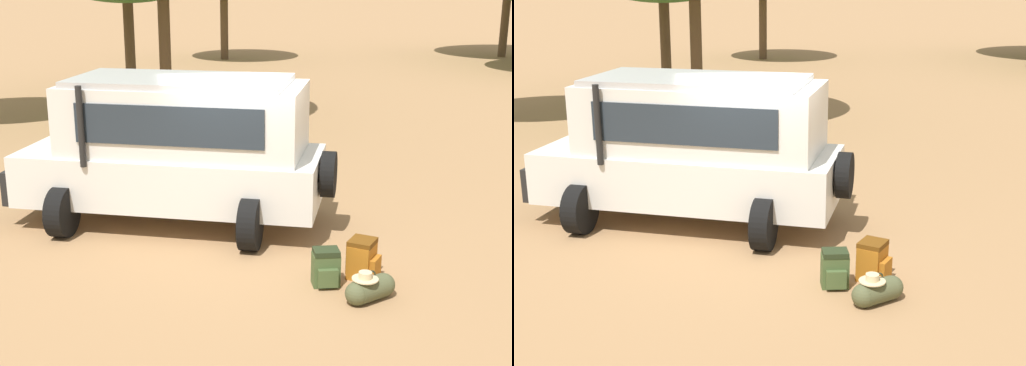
% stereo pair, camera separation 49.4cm
% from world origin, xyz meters
% --- Properties ---
extents(ground_plane, '(320.00, 320.00, 0.00)m').
position_xyz_m(ground_plane, '(0.00, 0.00, 0.00)').
color(ground_plane, '#9E754C').
extents(safari_vehicle, '(5.43, 3.71, 2.44)m').
position_xyz_m(safari_vehicle, '(-0.99, 0.82, 1.29)').
color(safari_vehicle, silver).
rests_on(safari_vehicle, ground_plane).
extents(backpack_beside_front_wheel, '(0.37, 0.40, 0.51)m').
position_xyz_m(backpack_beside_front_wheel, '(0.80, -2.01, 0.25)').
color(backpack_beside_front_wheel, '#42562D').
rests_on(backpack_beside_front_wheel, ground_plane).
extents(backpack_cluster_center, '(0.52, 0.51, 0.55)m').
position_xyz_m(backpack_cluster_center, '(1.37, -1.82, 0.27)').
color(backpack_cluster_center, '#B26619').
rests_on(backpack_cluster_center, ground_plane).
extents(duffel_bag_low_black_case, '(0.72, 0.51, 0.42)m').
position_xyz_m(duffel_bag_low_black_case, '(1.24, -2.55, 0.16)').
color(duffel_bag_low_black_case, '#4C5133').
rests_on(duffel_bag_low_black_case, ground_plane).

